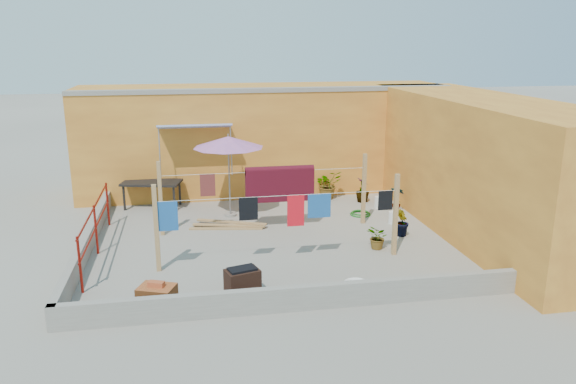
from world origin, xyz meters
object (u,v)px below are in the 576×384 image
object	(u,v)px
green_hose	(360,213)
brick_stack	(157,298)
water_jug_a	(379,202)
patio_umbrella	(228,143)
outdoor_table	(152,184)
brazier	(243,282)
plant_back_a	(328,185)
white_basin	(356,284)
water_jug_b	(393,218)

from	to	relation	value
green_hose	brick_stack	bearing A→B (deg)	-137.81
water_jug_a	patio_umbrella	bearing A→B (deg)	179.70
brick_stack	green_hose	world-z (taller)	brick_stack
water_jug_a	green_hose	distance (m)	0.88
outdoor_table	green_hose	bearing A→B (deg)	-17.39
patio_umbrella	brick_stack	distance (m)	5.72
patio_umbrella	brazier	world-z (taller)	patio_umbrella
patio_umbrella	brick_stack	bearing A→B (deg)	-107.95
water_jug_a	plant_back_a	bearing A→B (deg)	134.27
white_basin	water_jug_b	xyz separation A→B (m)	(2.03, 3.49, 0.11)
brick_stack	water_jug_b	xyz separation A→B (m)	(5.70, 3.79, -0.07)
outdoor_table	green_hose	xyz separation A→B (m)	(5.49, -1.72, -0.63)
water_jug_b	outdoor_table	bearing A→B (deg)	157.19
brick_stack	green_hose	xyz separation A→B (m)	(5.10, 4.63, -0.19)
plant_back_a	water_jug_a	bearing A→B (deg)	-45.73
patio_umbrella	white_basin	size ratio (longest dim) A/B	4.92
brazier	water_jug_a	bearing A→B (deg)	48.45
patio_umbrella	plant_back_a	bearing A→B (deg)	21.53
patio_umbrella	brazier	bearing A→B (deg)	-91.99
brick_stack	patio_umbrella	bearing A→B (deg)	72.05
green_hose	plant_back_a	bearing A→B (deg)	105.14
outdoor_table	water_jug_b	xyz separation A→B (m)	(6.08, -2.56, -0.52)
brazier	plant_back_a	size ratio (longest dim) A/B	0.81
brazier	green_hose	world-z (taller)	brazier
brick_stack	brazier	distance (m)	1.54
outdoor_table	plant_back_a	bearing A→B (deg)	0.00
plant_back_a	patio_umbrella	bearing A→B (deg)	-158.47
brick_stack	white_basin	bearing A→B (deg)	4.70
outdoor_table	green_hose	world-z (taller)	outdoor_table
outdoor_table	brick_stack	world-z (taller)	outdoor_table
patio_umbrella	plant_back_a	xyz separation A→B (m)	(2.96, 1.17, -1.55)
water_jug_a	water_jug_b	bearing A→B (deg)	-94.27
brazier	plant_back_a	bearing A→B (deg)	62.57
outdoor_table	water_jug_a	size ratio (longest dim) A/B	4.67
outdoor_table	green_hose	distance (m)	5.79
patio_umbrella	outdoor_table	world-z (taller)	patio_umbrella
patio_umbrella	white_basin	xyz separation A→B (m)	(1.99, -4.88, -1.93)
green_hose	water_jug_b	bearing A→B (deg)	-54.74
white_basin	water_jug_a	distance (m)	5.30
brick_stack	plant_back_a	distance (m)	7.86
outdoor_table	brazier	xyz separation A→B (m)	(1.89, -6.03, -0.41)
brick_stack	green_hose	bearing A→B (deg)	42.19
brick_stack	green_hose	size ratio (longest dim) A/B	1.31
patio_umbrella	outdoor_table	distance (m)	2.71
brazier	white_basin	world-z (taller)	brazier
patio_umbrella	water_jug_b	bearing A→B (deg)	-19.07
patio_umbrella	green_hose	size ratio (longest dim) A/B	4.35
white_basin	brick_stack	bearing A→B (deg)	-175.30
outdoor_table	white_basin	bearing A→B (deg)	-56.16
patio_umbrella	brazier	distance (m)	5.16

